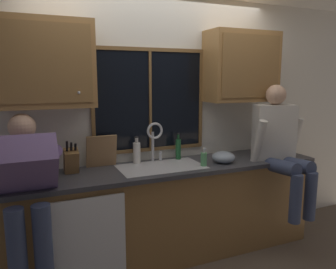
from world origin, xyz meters
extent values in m
cube|color=silver|center=(0.00, 0.06, 1.27)|extent=(5.45, 0.12, 2.55)
cube|color=black|center=(-0.05, -0.01, 1.52)|extent=(1.10, 0.02, 0.95)
cube|color=brown|center=(-0.05, -0.02, 2.02)|extent=(1.17, 0.02, 0.04)
cube|color=brown|center=(-0.05, -0.02, 1.03)|extent=(1.17, 0.02, 0.04)
cube|color=brown|center=(-0.61, -0.02, 1.52)|extent=(0.03, 0.02, 0.95)
cube|color=brown|center=(0.52, -0.02, 1.52)|extent=(0.03, 0.02, 0.95)
cube|color=brown|center=(-0.05, -0.02, 1.52)|extent=(0.02, 0.02, 0.95)
cube|color=olive|center=(0.00, -0.29, 0.44)|extent=(3.05, 0.58, 0.88)
cube|color=#38383D|center=(0.00, -0.31, 0.90)|extent=(3.11, 0.62, 0.04)
cube|color=white|center=(-0.80, -0.61, 0.46)|extent=(0.60, 0.02, 0.74)
cube|color=#9E703D|center=(-1.01, -0.17, 1.86)|extent=(0.77, 0.33, 0.72)
cube|color=olive|center=(-1.01, -0.34, 1.86)|extent=(0.69, 0.01, 0.62)
sphere|color=#B2B2B7|center=(-0.78, -0.34, 1.63)|extent=(0.02, 0.02, 0.02)
cube|color=#9E703D|center=(0.92, -0.17, 1.86)|extent=(0.77, 0.33, 0.72)
cube|color=olive|center=(0.92, -0.34, 1.86)|extent=(0.69, 0.01, 0.62)
sphere|color=#B2B2B7|center=(1.15, -0.34, 1.63)|extent=(0.02, 0.02, 0.02)
cube|color=#B7B7BC|center=(-0.05, -0.30, 0.91)|extent=(0.80, 0.46, 0.02)
cube|color=#9C9CA0|center=(-0.25, -0.30, 0.81)|extent=(0.36, 0.42, 0.20)
cube|color=#9C9CA0|center=(0.15, -0.30, 0.81)|extent=(0.36, 0.42, 0.20)
cube|color=#B7B7BC|center=(-0.05, -0.30, 0.81)|extent=(0.04, 0.42, 0.20)
cylinder|color=silver|center=(-0.05, -0.08, 1.07)|extent=(0.03, 0.03, 0.30)
torus|color=silver|center=(-0.05, -0.14, 1.24)|extent=(0.16, 0.02, 0.16)
cylinder|color=silver|center=(0.03, -0.08, 0.97)|extent=(0.03, 0.03, 0.09)
cylinder|color=#384260|center=(-1.31, -0.76, 0.44)|extent=(0.13, 0.13, 0.88)
cylinder|color=#384260|center=(-1.14, -0.76, 0.44)|extent=(0.13, 0.13, 0.88)
cube|color=slate|center=(-1.22, -0.56, 1.09)|extent=(0.44, 0.56, 0.57)
sphere|color=tan|center=(-1.22, -0.28, 1.37)|extent=(0.21, 0.21, 0.21)
cylinder|color=slate|center=(-1.00, -0.38, 1.14)|extent=(0.09, 0.52, 0.26)
cylinder|color=#384260|center=(1.04, -0.69, 0.90)|extent=(0.14, 0.43, 0.16)
cylinder|color=#384260|center=(1.22, -0.69, 0.90)|extent=(0.14, 0.43, 0.16)
cylinder|color=#384260|center=(1.04, -0.91, 0.65)|extent=(0.11, 0.11, 0.46)
cylinder|color=#384260|center=(1.22, -0.91, 0.65)|extent=(0.11, 0.11, 0.46)
cube|color=beige|center=(1.13, -0.47, 1.20)|extent=(0.44, 0.31, 0.56)
sphere|color=tan|center=(1.13, -0.47, 1.58)|extent=(0.20, 0.20, 0.20)
cylinder|color=beige|center=(0.90, -0.52, 1.12)|extent=(0.08, 0.20, 0.47)
cylinder|color=beige|center=(1.36, -0.52, 1.12)|extent=(0.08, 0.20, 0.47)
cube|color=brown|center=(-0.85, -0.19, 1.02)|extent=(0.12, 0.18, 0.25)
cylinder|color=black|center=(-0.88, -0.25, 1.18)|extent=(0.02, 0.05, 0.09)
cylinder|color=black|center=(-0.85, -0.24, 1.17)|extent=(0.02, 0.04, 0.08)
cylinder|color=black|center=(-0.81, -0.24, 1.16)|extent=(0.02, 0.04, 0.06)
cube|color=#997047|center=(-0.56, -0.08, 1.07)|extent=(0.28, 0.08, 0.30)
ellipsoid|color=#8C99A8|center=(0.58, -0.39, 0.97)|extent=(0.23, 0.23, 0.12)
cylinder|color=#59A566|center=(0.34, -0.43, 0.98)|extent=(0.06, 0.06, 0.13)
cylinder|color=silver|center=(0.34, -0.43, 1.07)|extent=(0.02, 0.02, 0.04)
cylinder|color=silver|center=(0.34, -0.45, 1.09)|extent=(0.01, 0.04, 0.01)
cylinder|color=#1E592D|center=(0.22, -0.10, 1.02)|extent=(0.05, 0.05, 0.21)
cylinder|color=#184724|center=(0.22, -0.10, 1.15)|extent=(0.02, 0.02, 0.05)
cylinder|color=black|center=(0.22, -0.10, 1.19)|extent=(0.03, 0.03, 0.01)
cylinder|color=silver|center=(-0.22, -0.09, 1.02)|extent=(0.07, 0.07, 0.21)
cylinder|color=#B3AFA7|center=(-0.22, -0.09, 1.15)|extent=(0.03, 0.03, 0.05)
cylinder|color=black|center=(-0.22, -0.09, 1.18)|extent=(0.04, 0.04, 0.01)
camera|label=1|loc=(-1.19, -3.10, 1.75)|focal=35.43mm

